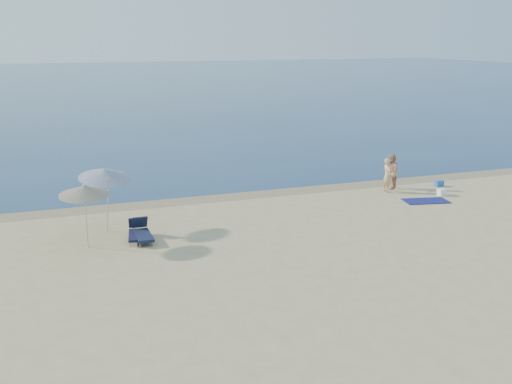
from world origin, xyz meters
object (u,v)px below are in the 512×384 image
person_left (387,175)px  blue_cooler (439,183)px  umbrella_near (105,174)px  person_right (391,172)px

person_left → blue_cooler: person_left is taller
blue_cooler → umbrella_near: size_ratio=0.16×
umbrella_near → person_right: bearing=-3.6°
person_left → umbrella_near: umbrella_near is taller
person_left → person_right: person_right is taller
person_right → blue_cooler: 2.70m
umbrella_near → person_left: bearing=-5.5°
person_left → blue_cooler: (3.13, 0.10, -0.69)m
person_left → person_right: 0.78m
person_right → umbrella_near: size_ratio=0.66×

